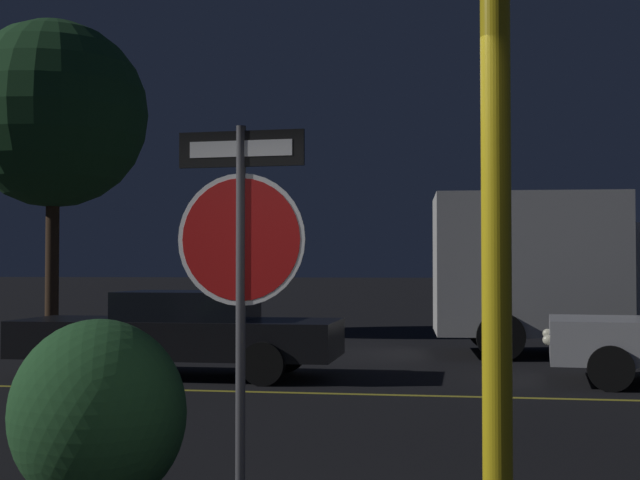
# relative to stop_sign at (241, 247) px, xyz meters

# --- Properties ---
(road_center_stripe) EXTENTS (43.76, 0.12, 0.01)m
(road_center_stripe) POSITION_rel_stop_sign_xyz_m (0.18, 6.02, -1.74)
(road_center_stripe) COLOR gold
(road_center_stripe) RESTS_ON ground_plane
(stop_sign) EXTENTS (0.81, 0.07, 2.48)m
(stop_sign) POSITION_rel_stop_sign_xyz_m (0.00, 0.00, 0.00)
(stop_sign) COLOR #4C4C51
(stop_sign) RESTS_ON ground_plane
(yellow_pole_right) EXTENTS (0.11, 0.11, 2.99)m
(yellow_pole_right) POSITION_rel_stop_sign_xyz_m (1.46, -1.84, -0.25)
(yellow_pole_right) COLOR yellow
(yellow_pole_right) RESTS_ON ground_plane
(hedge_bush_2) EXTENTS (1.18, 1.15, 1.27)m
(hedge_bush_2) POSITION_rel_stop_sign_xyz_m (-1.08, 0.40, -1.11)
(hedge_bush_2) COLOR #285B2D
(hedge_bush_2) RESTS_ON ground_plane
(passing_car_2) EXTENTS (4.85, 1.82, 1.26)m
(passing_car_2) POSITION_rel_stop_sign_xyz_m (-2.80, 7.45, -1.09)
(passing_car_2) COLOR black
(passing_car_2) RESTS_ON ground_plane
(delivery_truck) EXTENTS (5.54, 2.84, 2.94)m
(delivery_truck) POSITION_rel_stop_sign_xyz_m (3.55, 11.64, -0.16)
(delivery_truck) COLOR silver
(delivery_truck) RESTS_ON ground_plane
(tree_0) EXTENTS (4.50, 4.50, 7.55)m
(tree_0) POSITION_rel_stop_sign_xyz_m (-8.36, 14.73, 3.54)
(tree_0) COLOR #422D1E
(tree_0) RESTS_ON ground_plane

